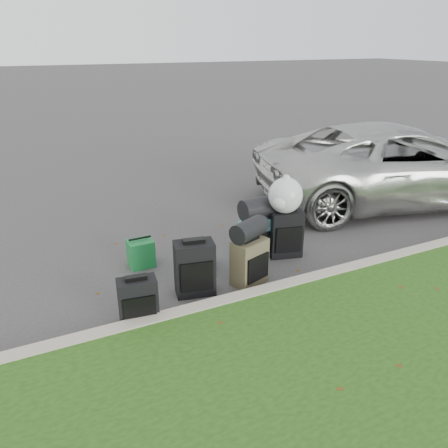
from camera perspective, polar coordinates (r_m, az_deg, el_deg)
name	(u,v)px	position (r m, az deg, el deg)	size (l,w,h in m)	color
ground	(236,263)	(6.34, 1.60, -5.07)	(120.00, 120.00, 0.00)	#383535
curb	(273,291)	(5.55, 6.37, -8.72)	(120.00, 0.18, 0.15)	#9E937F
suv	(397,163)	(9.22, 21.68, 7.37)	(2.51, 5.45, 1.51)	#B7B7B2
suitcase_small_black	(138,301)	(5.06, -11.16, -9.82)	(0.43, 0.24, 0.54)	black
suitcase_large_black_left	(195,268)	(5.47, -3.86, -5.78)	(0.49, 0.29, 0.70)	black
suitcase_olive	(249,262)	(5.70, 3.33, -4.95)	(0.45, 0.28, 0.62)	#403927
suitcase_teal	(254,239)	(6.39, 4.00, -1.94)	(0.41, 0.24, 0.58)	teal
suitcase_large_black_right	(286,233)	(6.47, 8.04, -1.22)	(0.47, 0.28, 0.70)	black
tote_green	(141,253)	(6.28, -10.79, -3.79)	(0.34, 0.28, 0.39)	#197334
tote_navy	(204,258)	(6.17, -2.61, -4.43)	(0.26, 0.21, 0.28)	navy
duffel_left	(249,230)	(5.54, 3.24, -0.74)	(0.26, 0.26, 0.48)	black
duffel_right	(260,208)	(6.29, 4.68, 2.09)	(0.32, 0.32, 0.57)	black
trash_bag	(286,195)	(6.22, 8.04, 3.73)	(0.49, 0.49, 0.49)	silver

